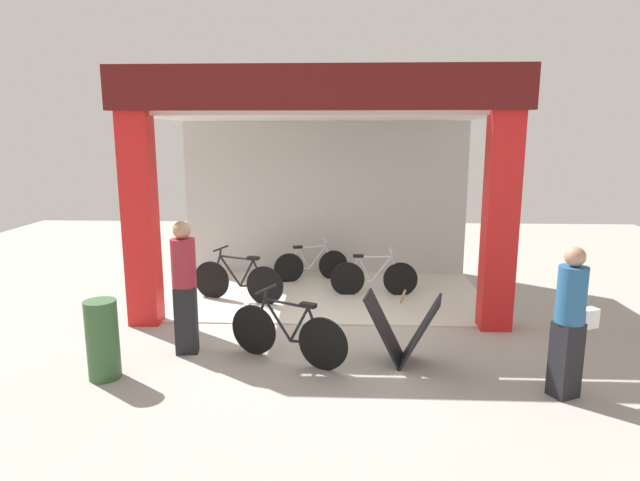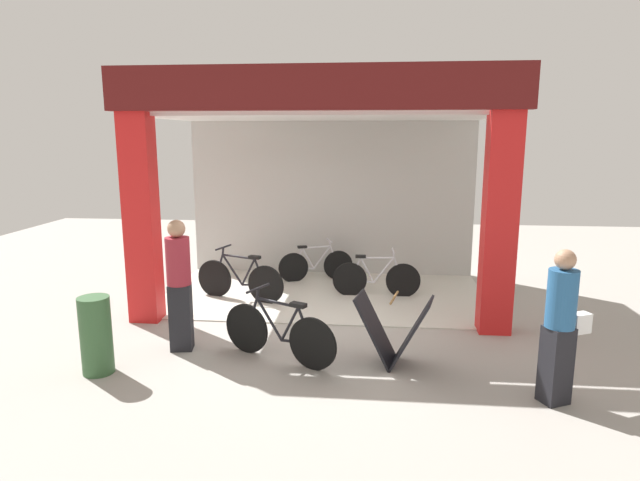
{
  "view_description": "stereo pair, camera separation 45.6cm",
  "coord_description": "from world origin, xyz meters",
  "px_view_note": "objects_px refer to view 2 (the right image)",
  "views": [
    {
      "loc": [
        0.37,
        -7.69,
        2.83
      ],
      "look_at": [
        0.0,
        0.79,
        1.15
      ],
      "focal_mm": 30.1,
      "sensor_mm": 36.0,
      "label": 1
    },
    {
      "loc": [
        0.82,
        -7.66,
        2.83
      ],
      "look_at": [
        0.0,
        0.79,
        1.15
      ],
      "focal_mm": 30.1,
      "sensor_mm": 36.0,
      "label": 2
    }
  ],
  "objects_px": {
    "pedestrian_1": "(560,326)",
    "trash_bin": "(96,335)",
    "bicycle_inside_1": "(316,265)",
    "bicycle_parked_0": "(279,333)",
    "bicycle_inside_2": "(240,280)",
    "bicycle_inside_0": "(376,278)",
    "pedestrian_0": "(179,284)",
    "sandwich_board_sign": "(393,331)"
  },
  "relations": [
    {
      "from": "bicycle_inside_2",
      "to": "trash_bin",
      "type": "bearing_deg",
      "value": -108.6
    },
    {
      "from": "bicycle_inside_2",
      "to": "pedestrian_0",
      "type": "xyz_separation_m",
      "value": [
        -0.25,
        -2.2,
        0.53
      ]
    },
    {
      "from": "bicycle_inside_0",
      "to": "bicycle_parked_0",
      "type": "bearing_deg",
      "value": -113.3
    },
    {
      "from": "sandwich_board_sign",
      "to": "pedestrian_0",
      "type": "relative_size",
      "value": 0.57
    },
    {
      "from": "bicycle_parked_0",
      "to": "sandwich_board_sign",
      "type": "xyz_separation_m",
      "value": [
        1.44,
        0.02,
        0.07
      ]
    },
    {
      "from": "bicycle_inside_0",
      "to": "bicycle_inside_2",
      "type": "height_order",
      "value": "bicycle_inside_2"
    },
    {
      "from": "bicycle_inside_2",
      "to": "bicycle_inside_1",
      "type": "bearing_deg",
      "value": 49.63
    },
    {
      "from": "pedestrian_1",
      "to": "trash_bin",
      "type": "xyz_separation_m",
      "value": [
        -5.25,
        0.22,
        -0.38
      ]
    },
    {
      "from": "bicycle_inside_1",
      "to": "bicycle_inside_2",
      "type": "relative_size",
      "value": 0.87
    },
    {
      "from": "bicycle_inside_2",
      "to": "pedestrian_0",
      "type": "relative_size",
      "value": 0.93
    },
    {
      "from": "bicycle_parked_0",
      "to": "pedestrian_1",
      "type": "distance_m",
      "value": 3.27
    },
    {
      "from": "pedestrian_0",
      "to": "pedestrian_1",
      "type": "xyz_separation_m",
      "value": [
        4.49,
        -1.01,
        -0.05
      ]
    },
    {
      "from": "trash_bin",
      "to": "pedestrian_0",
      "type": "bearing_deg",
      "value": 46.58
    },
    {
      "from": "bicycle_inside_1",
      "to": "bicycle_parked_0",
      "type": "xyz_separation_m",
      "value": [
        -0.07,
        -3.82,
        0.04
      ]
    },
    {
      "from": "bicycle_inside_0",
      "to": "trash_bin",
      "type": "bearing_deg",
      "value": -134.25
    },
    {
      "from": "bicycle_inside_2",
      "to": "bicycle_parked_0",
      "type": "xyz_separation_m",
      "value": [
        1.1,
        -2.44,
        -0.0
      ]
    },
    {
      "from": "bicycle_inside_1",
      "to": "bicycle_inside_2",
      "type": "bearing_deg",
      "value": -130.37
    },
    {
      "from": "bicycle_inside_1",
      "to": "pedestrian_0",
      "type": "relative_size",
      "value": 0.81
    },
    {
      "from": "bicycle_inside_1",
      "to": "bicycle_inside_0",
      "type": "bearing_deg",
      "value": -38.58
    },
    {
      "from": "bicycle_parked_0",
      "to": "pedestrian_1",
      "type": "bearing_deg",
      "value": -13.89
    },
    {
      "from": "pedestrian_1",
      "to": "trash_bin",
      "type": "distance_m",
      "value": 5.27
    },
    {
      "from": "sandwich_board_sign",
      "to": "pedestrian_0",
      "type": "bearing_deg",
      "value": 175.41
    },
    {
      "from": "pedestrian_0",
      "to": "trash_bin",
      "type": "bearing_deg",
      "value": -133.42
    },
    {
      "from": "bicycle_inside_0",
      "to": "pedestrian_0",
      "type": "height_order",
      "value": "pedestrian_0"
    },
    {
      "from": "bicycle_inside_2",
      "to": "sandwich_board_sign",
      "type": "bearing_deg",
      "value": -43.65
    },
    {
      "from": "bicycle_inside_1",
      "to": "pedestrian_0",
      "type": "xyz_separation_m",
      "value": [
        -1.42,
        -3.58,
        0.58
      ]
    },
    {
      "from": "trash_bin",
      "to": "bicycle_inside_2",
      "type": "bearing_deg",
      "value": 71.4
    },
    {
      "from": "pedestrian_0",
      "to": "bicycle_inside_1",
      "type": "bearing_deg",
      "value": 68.28
    },
    {
      "from": "sandwich_board_sign",
      "to": "pedestrian_1",
      "type": "height_order",
      "value": "pedestrian_1"
    },
    {
      "from": "bicycle_inside_0",
      "to": "trash_bin",
      "type": "distance_m",
      "value": 4.81
    },
    {
      "from": "bicycle_parked_0",
      "to": "bicycle_inside_0",
      "type": "bearing_deg",
      "value": 66.7
    },
    {
      "from": "bicycle_inside_2",
      "to": "pedestrian_1",
      "type": "xyz_separation_m",
      "value": [
        4.24,
        -3.21,
        0.49
      ]
    },
    {
      "from": "bicycle_inside_2",
      "to": "pedestrian_0",
      "type": "distance_m",
      "value": 2.28
    },
    {
      "from": "bicycle_parked_0",
      "to": "pedestrian_0",
      "type": "height_order",
      "value": "pedestrian_0"
    },
    {
      "from": "bicycle_inside_0",
      "to": "pedestrian_1",
      "type": "relative_size",
      "value": 0.92
    },
    {
      "from": "sandwich_board_sign",
      "to": "pedestrian_0",
      "type": "height_order",
      "value": "pedestrian_0"
    },
    {
      "from": "pedestrian_0",
      "to": "pedestrian_1",
      "type": "relative_size",
      "value": 1.04
    },
    {
      "from": "sandwich_board_sign",
      "to": "trash_bin",
      "type": "relative_size",
      "value": 1.06
    },
    {
      "from": "bicycle_inside_0",
      "to": "bicycle_parked_0",
      "type": "xyz_separation_m",
      "value": [
        -1.24,
        -2.88,
        0.03
      ]
    },
    {
      "from": "bicycle_inside_1",
      "to": "pedestrian_1",
      "type": "relative_size",
      "value": 0.84
    },
    {
      "from": "pedestrian_0",
      "to": "bicycle_inside_0",
      "type": "bearing_deg",
      "value": 45.5
    },
    {
      "from": "bicycle_inside_2",
      "to": "sandwich_board_sign",
      "type": "height_order",
      "value": "bicycle_inside_2"
    }
  ]
}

